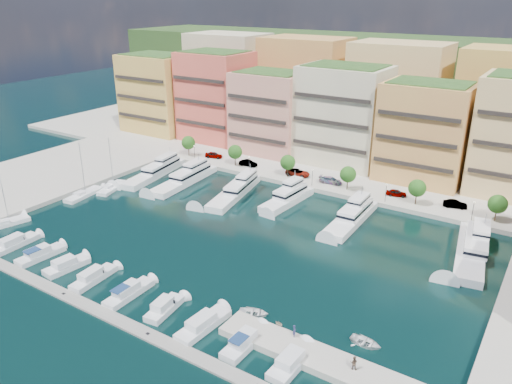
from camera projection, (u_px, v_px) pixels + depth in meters
ground at (237, 240)px, 95.08m from camera, size 400.00×400.00×0.00m
north_quay at (361, 156)px, 143.35m from camera, size 220.00×64.00×2.00m
west_quay at (7, 188)px, 120.12m from camera, size 34.00×76.00×2.00m
hillside at (411, 122)px, 180.72m from camera, size 240.00×40.00×58.00m
south_pontoon at (103, 314)px, 73.23m from camera, size 72.00×2.20×0.35m
finger_pier at (332, 368)px, 62.81m from camera, size 32.00×5.00×2.00m
apartment_0 at (158, 93)px, 162.32m from camera, size 22.00×16.50×24.80m
apartment_1 at (216, 96)px, 152.41m from camera, size 20.00×16.50×26.80m
apartment_2 at (271, 112)px, 141.01m from camera, size 20.00×15.50×22.80m
apartment_3 at (343, 115)px, 131.41m from camera, size 22.00×16.50×25.80m
apartment_4 at (425, 132)px, 119.13m from camera, size 20.00×15.50×23.80m
backblock_0 at (229, 78)px, 174.47m from camera, size 26.00×18.00×30.00m
backblock_1 at (305, 86)px, 159.33m from camera, size 26.00×18.00×30.00m
backblock_2 at (397, 96)px, 144.20m from camera, size 26.00×18.00×30.00m
backblock_3 at (511, 108)px, 129.07m from camera, size 26.00×18.00×30.00m
tree_0 at (188, 143)px, 139.57m from camera, size 3.80×3.80×5.65m
tree_1 at (235, 152)px, 131.50m from camera, size 3.80×3.80×5.65m
tree_2 at (288, 162)px, 123.43m from camera, size 3.80×3.80×5.65m
tree_3 at (348, 174)px, 115.35m from camera, size 3.80×3.80×5.65m
tree_4 at (417, 188)px, 107.28m from camera, size 3.80×3.80×5.65m
tree_5 at (498, 204)px, 99.21m from camera, size 3.80×3.80×5.65m
lamppost_0 at (194, 150)px, 136.10m from camera, size 0.30×0.30×4.20m
lamppost_1 at (249, 161)px, 127.02m from camera, size 0.30×0.30×4.20m
lamppost_2 at (312, 175)px, 117.94m from camera, size 0.30×0.30×4.20m
lamppost_3 at (386, 190)px, 108.86m from camera, size 0.30×0.30×4.20m
lamppost_4 at (473, 208)px, 99.78m from camera, size 0.30×0.30×4.20m
yacht_0 at (157, 171)px, 128.42m from camera, size 7.74×23.02×7.30m
yacht_1 at (187, 178)px, 123.49m from camera, size 6.31×22.68×7.30m
yacht_2 at (236, 190)px, 116.08m from camera, size 8.58×22.50×7.30m
yacht_3 at (288, 197)px, 111.83m from camera, size 5.30×16.65×7.30m
yacht_4 at (352, 216)px, 102.47m from camera, size 5.01×20.05×7.30m
yacht_6 at (472, 248)px, 89.68m from camera, size 8.10×23.05×7.30m
cruiser_0 at (14, 244)px, 92.52m from camera, size 3.16×9.14×2.55m
cruiser_1 at (40, 255)px, 88.59m from camera, size 3.35×8.70×2.66m
cruiser_2 at (66, 266)px, 85.00m from camera, size 3.70×7.90×2.55m
cruiser_3 at (93, 278)px, 81.53m from camera, size 3.12×8.69×2.55m
cruiser_4 at (129, 293)px, 77.39m from camera, size 2.68×8.99×2.66m
cruiser_5 at (164, 308)px, 73.69m from camera, size 3.36×7.37×2.55m
cruiser_6 at (203, 325)px, 70.00m from camera, size 3.43×9.34×2.55m
cruiser_7 at (244, 343)px, 66.42m from camera, size 2.81×8.12×2.66m
cruiser_8 at (291, 363)px, 62.86m from camera, size 3.10×8.03×2.55m
sailboat_0 at (7, 223)px, 101.27m from camera, size 4.84×8.83×13.20m
sailboat_2 at (112, 188)px, 119.30m from camera, size 5.30×9.74×13.20m
sailboat_1 at (84, 195)px, 115.39m from camera, size 4.10×10.46×13.20m
tender_1 at (279, 324)px, 70.60m from camera, size 1.61×1.47×0.72m
tender_0 at (254, 312)px, 72.86m from camera, size 5.20×4.46×0.91m
tender_2 at (366, 342)px, 66.68m from camera, size 4.47×3.29×0.90m
car_0 at (214, 155)px, 138.72m from camera, size 5.24×3.25×1.67m
car_1 at (248, 163)px, 132.12m from camera, size 5.03×2.04×1.62m
car_2 at (298, 173)px, 125.09m from camera, size 6.37×3.39×1.70m
car_3 at (331, 180)px, 120.18m from camera, size 5.71×2.88×1.59m
car_4 at (396, 193)px, 112.73m from camera, size 4.81×2.99×1.53m
car_5 at (455, 204)px, 106.62m from camera, size 5.19×2.79×1.62m
person_0 at (294, 331)px, 66.67m from camera, size 0.70×0.78×1.78m
person_1 at (354, 363)px, 60.86m from camera, size 1.07×0.93×1.86m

